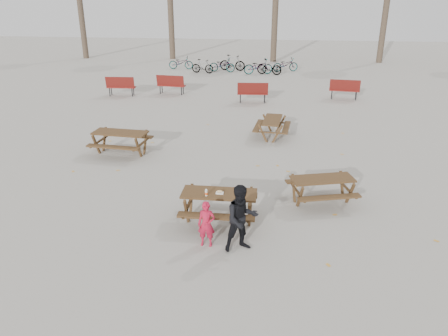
# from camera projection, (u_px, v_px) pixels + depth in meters

# --- Properties ---
(ground) EXTENTS (80.00, 80.00, 0.00)m
(ground) POSITION_uv_depth(u_px,v_px,m) (219.00, 221.00, 10.76)
(ground) COLOR gray
(ground) RESTS_ON ground
(main_picnic_table) EXTENTS (1.80, 1.45, 0.78)m
(main_picnic_table) POSITION_uv_depth(u_px,v_px,m) (219.00, 200.00, 10.54)
(main_picnic_table) COLOR #3D2716
(main_picnic_table) RESTS_ON ground
(food_tray) EXTENTS (0.18, 0.11, 0.03)m
(food_tray) POSITION_uv_depth(u_px,v_px,m) (220.00, 193.00, 10.41)
(food_tray) COLOR silver
(food_tray) RESTS_ON main_picnic_table
(bread_roll) EXTENTS (0.14, 0.06, 0.05)m
(bread_roll) POSITION_uv_depth(u_px,v_px,m) (220.00, 191.00, 10.39)
(bread_roll) COLOR tan
(bread_roll) RESTS_ON food_tray
(soda_bottle) EXTENTS (0.07, 0.07, 0.17)m
(soda_bottle) POSITION_uv_depth(u_px,v_px,m) (206.00, 193.00, 10.28)
(soda_bottle) COLOR silver
(soda_bottle) RESTS_ON main_picnic_table
(child) EXTENTS (0.39, 0.26, 1.06)m
(child) POSITION_uv_depth(u_px,v_px,m) (206.00, 224.00, 9.56)
(child) COLOR #B41632
(child) RESTS_ON ground
(adult) EXTENTS (0.92, 0.84, 1.53)m
(adult) POSITION_uv_depth(u_px,v_px,m) (242.00, 219.00, 9.32)
(adult) COLOR black
(adult) RESTS_ON ground
(picnic_table_east) EXTENTS (1.93, 1.71, 0.70)m
(picnic_table_east) POSITION_uv_depth(u_px,v_px,m) (322.00, 190.00, 11.56)
(picnic_table_east) COLOR #3D2716
(picnic_table_east) RESTS_ON ground
(picnic_table_north) EXTENTS (1.96, 1.64, 0.79)m
(picnic_table_north) POSITION_uv_depth(u_px,v_px,m) (121.00, 143.00, 14.93)
(picnic_table_north) COLOR #3D2716
(picnic_table_north) RESTS_ON ground
(picnic_table_far) EXTENTS (1.45, 1.73, 0.69)m
(picnic_table_far) POSITION_uv_depth(u_px,v_px,m) (272.00, 128.00, 16.67)
(picnic_table_far) COLOR #3D2716
(picnic_table_far) RESTS_ON ground
(park_bench_row) EXTENTS (13.15, 2.00, 1.03)m
(park_bench_row) POSITION_uv_depth(u_px,v_px,m) (221.00, 88.00, 22.49)
(park_bench_row) COLOR maroon
(park_bench_row) RESTS_ON ground
(bicycle_row) EXTENTS (9.00, 2.32, 1.06)m
(bicycle_row) POSITION_uv_depth(u_px,v_px,m) (238.00, 65.00, 29.27)
(bicycle_row) COLOR black
(bicycle_row) RESTS_ON ground
(fallen_leaves) EXTENTS (11.00, 11.00, 0.01)m
(fallen_leaves) POSITION_uv_depth(u_px,v_px,m) (246.00, 180.00, 13.00)
(fallen_leaves) COLOR gold
(fallen_leaves) RESTS_ON ground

